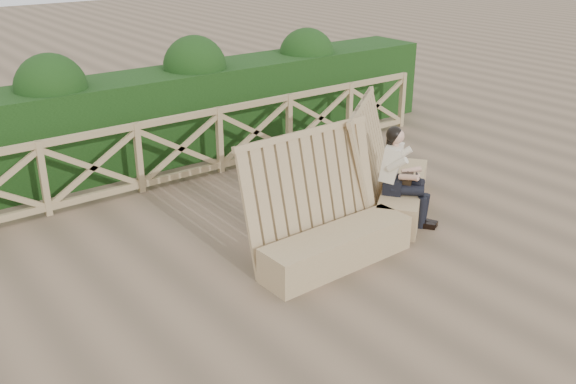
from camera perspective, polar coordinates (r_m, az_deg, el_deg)
ground at (r=7.79m, az=3.15°, el=-6.63°), size 60.00×60.00×0.00m
bench at (r=8.49m, az=7.08°, el=-1.25°), size 3.79×1.93×1.57m
woman at (r=8.76m, az=9.93°, el=1.72°), size 0.67×0.84×1.36m
guardrail at (r=10.25m, az=-9.53°, el=3.84°), size 10.10×0.09×1.10m
hedge at (r=11.23m, az=-12.52°, el=6.32°), size 12.00×1.20×1.50m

